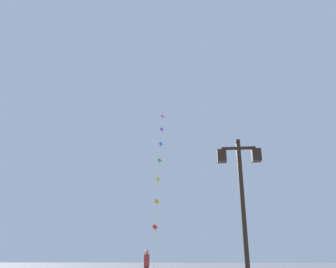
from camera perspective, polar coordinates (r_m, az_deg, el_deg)
The scene contains 3 objects.
twin_lantern_lamp_post at distance 10.58m, azimuth 12.46°, elevation -8.62°, with size 1.36×0.28×4.91m.
kite_train at distance 25.71m, azimuth -1.50°, elevation -4.96°, with size 0.83×10.58×15.71m.
kite_flyer at distance 18.04m, azimuth -3.68°, elevation -21.72°, with size 0.25×0.61×1.71m.
Camera 1 is at (0.57, -0.54, 1.31)m, focal length 35.54 mm.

